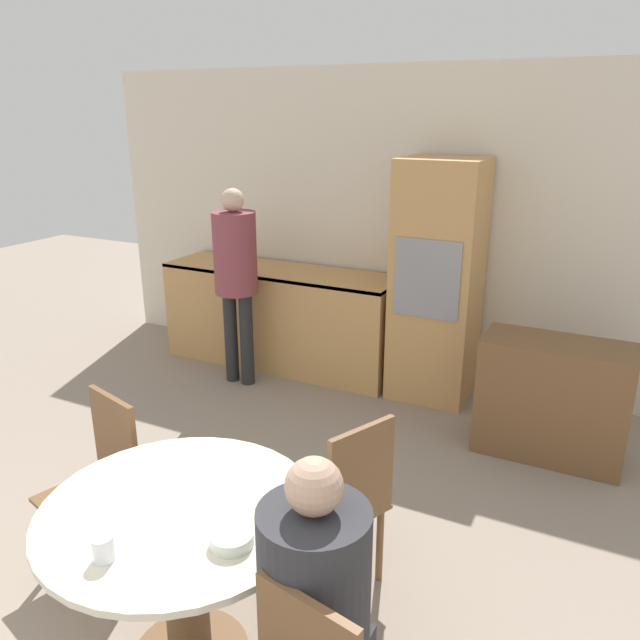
{
  "coord_description": "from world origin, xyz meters",
  "views": [
    {
      "loc": [
        1.53,
        -0.2,
        2.27
      ],
      "look_at": [
        0.03,
        2.79,
        1.12
      ],
      "focal_mm": 35.0,
      "sensor_mm": 36.0,
      "label": 1
    }
  ],
  "objects_px": {
    "person_seated": "(311,606)",
    "person_standing": "(236,266)",
    "dining_table": "(183,560)",
    "cup": "(103,548)",
    "oven_unit": "(437,282)",
    "bowl_near": "(232,539)",
    "chair_far_right": "(348,497)",
    "chair_far_left": "(102,476)",
    "sideboard": "(552,399)"
  },
  "relations": [
    {
      "from": "oven_unit",
      "to": "person_seated",
      "type": "relative_size",
      "value": 1.53
    },
    {
      "from": "chair_far_left",
      "to": "person_seated",
      "type": "height_order",
      "value": "person_seated"
    },
    {
      "from": "oven_unit",
      "to": "person_seated",
      "type": "bearing_deg",
      "value": -80.39
    },
    {
      "from": "sideboard",
      "to": "chair_far_left",
      "type": "xyz_separation_m",
      "value": [
        -1.88,
        -2.17,
        0.11
      ]
    },
    {
      "from": "oven_unit",
      "to": "sideboard",
      "type": "distance_m",
      "value": 1.28
    },
    {
      "from": "person_standing",
      "to": "chair_far_left",
      "type": "bearing_deg",
      "value": -73.25
    },
    {
      "from": "dining_table",
      "to": "chair_far_right",
      "type": "relative_size",
      "value": 1.19
    },
    {
      "from": "oven_unit",
      "to": "person_standing",
      "type": "distance_m",
      "value": 1.64
    },
    {
      "from": "cup",
      "to": "sideboard",
      "type": "bearing_deg",
      "value": 67.64
    },
    {
      "from": "dining_table",
      "to": "cup",
      "type": "height_order",
      "value": "cup"
    },
    {
      "from": "person_seated",
      "to": "person_standing",
      "type": "height_order",
      "value": "person_standing"
    },
    {
      "from": "chair_far_right",
      "to": "sideboard",
      "type": "bearing_deg",
      "value": -177.43
    },
    {
      "from": "person_standing",
      "to": "cup",
      "type": "bearing_deg",
      "value": -64.35
    },
    {
      "from": "sideboard",
      "to": "oven_unit",
      "type": "bearing_deg",
      "value": 150.09
    },
    {
      "from": "dining_table",
      "to": "chair_far_right",
      "type": "bearing_deg",
      "value": 59.11
    },
    {
      "from": "oven_unit",
      "to": "bowl_near",
      "type": "relative_size",
      "value": 11.87
    },
    {
      "from": "oven_unit",
      "to": "person_standing",
      "type": "relative_size",
      "value": 1.15
    },
    {
      "from": "oven_unit",
      "to": "chair_far_right",
      "type": "height_order",
      "value": "oven_unit"
    },
    {
      "from": "dining_table",
      "to": "bowl_near",
      "type": "height_order",
      "value": "bowl_near"
    },
    {
      "from": "chair_far_left",
      "to": "person_standing",
      "type": "bearing_deg",
      "value": 122.59
    },
    {
      "from": "person_standing",
      "to": "bowl_near",
      "type": "xyz_separation_m",
      "value": [
        1.74,
        -2.62,
        -0.23
      ]
    },
    {
      "from": "sideboard",
      "to": "cup",
      "type": "bearing_deg",
      "value": -112.36
    },
    {
      "from": "sideboard",
      "to": "chair_far_left",
      "type": "bearing_deg",
      "value": -130.99
    },
    {
      "from": "person_standing",
      "to": "oven_unit",
      "type": "bearing_deg",
      "value": 18.72
    },
    {
      "from": "chair_far_left",
      "to": "chair_far_right",
      "type": "height_order",
      "value": "same"
    },
    {
      "from": "chair_far_right",
      "to": "bowl_near",
      "type": "height_order",
      "value": "chair_far_right"
    },
    {
      "from": "sideboard",
      "to": "bowl_near",
      "type": "distance_m",
      "value": 2.72
    },
    {
      "from": "cup",
      "to": "person_standing",
      "type": "bearing_deg",
      "value": 115.65
    },
    {
      "from": "oven_unit",
      "to": "dining_table",
      "type": "bearing_deg",
      "value": -92.42
    },
    {
      "from": "chair_far_right",
      "to": "cup",
      "type": "distance_m",
      "value": 1.19
    },
    {
      "from": "oven_unit",
      "to": "sideboard",
      "type": "height_order",
      "value": "oven_unit"
    },
    {
      "from": "chair_far_left",
      "to": "bowl_near",
      "type": "bearing_deg",
      "value": -4.76
    },
    {
      "from": "oven_unit",
      "to": "chair_far_left",
      "type": "bearing_deg",
      "value": -107.86
    },
    {
      "from": "chair_far_right",
      "to": "chair_far_left",
      "type": "bearing_deg",
      "value": -47.32
    },
    {
      "from": "oven_unit",
      "to": "person_seated",
      "type": "distance_m",
      "value": 3.28
    },
    {
      "from": "dining_table",
      "to": "chair_far_left",
      "type": "xyz_separation_m",
      "value": [
        -0.75,
        0.31,
        -0.01
      ]
    },
    {
      "from": "oven_unit",
      "to": "person_standing",
      "type": "xyz_separation_m",
      "value": [
        -1.55,
        -0.53,
        0.07
      ]
    },
    {
      "from": "person_seated",
      "to": "cup",
      "type": "distance_m",
      "value": 0.74
    },
    {
      "from": "person_standing",
      "to": "bowl_near",
      "type": "relative_size",
      "value": 10.32
    },
    {
      "from": "oven_unit",
      "to": "cup",
      "type": "distance_m",
      "value": 3.42
    },
    {
      "from": "chair_far_left",
      "to": "bowl_near",
      "type": "xyz_separation_m",
      "value": [
        1.07,
        -0.4,
        0.28
      ]
    },
    {
      "from": "dining_table",
      "to": "sideboard",
      "type": "bearing_deg",
      "value": 65.52
    },
    {
      "from": "person_seated",
      "to": "chair_far_right",
      "type": "bearing_deg",
      "value": 106.41
    },
    {
      "from": "sideboard",
      "to": "person_standing",
      "type": "distance_m",
      "value": 2.63
    },
    {
      "from": "dining_table",
      "to": "cup",
      "type": "distance_m",
      "value": 0.47
    },
    {
      "from": "chair_far_left",
      "to": "person_seated",
      "type": "relative_size",
      "value": 0.74
    },
    {
      "from": "dining_table",
      "to": "bowl_near",
      "type": "relative_size",
      "value": 6.83
    },
    {
      "from": "oven_unit",
      "to": "dining_table",
      "type": "relative_size",
      "value": 1.74
    },
    {
      "from": "sideboard",
      "to": "chair_far_right",
      "type": "xyz_separation_m",
      "value": [
        -0.71,
        -1.78,
        0.11
      ]
    },
    {
      "from": "cup",
      "to": "bowl_near",
      "type": "relative_size",
      "value": 0.58
    }
  ]
}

